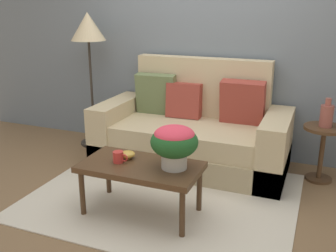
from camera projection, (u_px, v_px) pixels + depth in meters
ground_plane at (167, 193)px, 3.63m from camera, size 14.00×14.00×0.00m
wall_back at (209, 36)px, 4.35m from camera, size 6.40×0.12×2.68m
area_rug at (164, 196)px, 3.58m from camera, size 2.34×1.87×0.01m
couch at (193, 134)px, 4.22m from camera, size 2.02×0.95×1.12m
coffee_table at (141, 170)px, 3.18m from camera, size 0.98×0.53×0.44m
side_table at (323, 144)px, 3.79m from camera, size 0.39×0.39×0.56m
floor_lamp at (88, 35)px, 4.51m from camera, size 0.41×0.41×1.60m
potted_plant at (174, 142)px, 3.03m from camera, size 0.38×0.38×0.35m
coffee_mug at (119, 157)px, 3.19m from camera, size 0.13×0.09×0.09m
snack_bowl at (127, 154)px, 3.27m from camera, size 0.13×0.13×0.07m
table_vase at (327, 115)px, 3.71m from camera, size 0.12×0.12×0.28m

